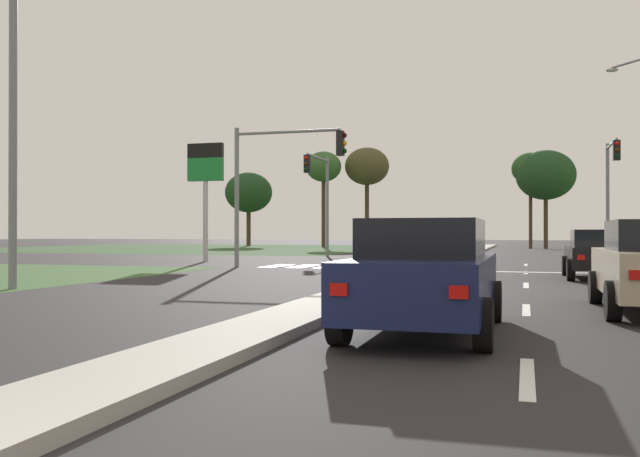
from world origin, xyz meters
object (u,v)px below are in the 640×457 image
car_black_near (601,254)px  street_lamp_near (16,66)px  car_silver_third (425,243)px  treeline_second (323,168)px  treeline_near (249,193)px  treeline_fifth (546,175)px  treeline_third (367,167)px  treeline_fourth (530,169)px  traffic_signal_far_left (320,187)px  car_navy_fourth (425,275)px  traffic_signal_far_right (611,179)px  traffic_signal_near_left (276,170)px  fuel_price_totem (205,175)px

car_black_near → street_lamp_near: street_lamp_near is taller
car_silver_third → treeline_second: 26.20m
treeline_near → treeline_fifth: bearing=-8.4°
treeline_third → treeline_fourth: (15.19, -3.07, -0.89)m
street_lamp_near → treeline_second: 49.89m
traffic_signal_far_left → car_navy_fourth: bearing=-70.6°
traffic_signal_far_right → treeline_fifth: size_ratio=0.71×
car_navy_fourth → street_lamp_near: 12.45m
traffic_signal_far_right → traffic_signal_near_left: size_ratio=1.08×
traffic_signal_far_left → fuel_price_totem: bearing=-115.9°
treeline_near → treeline_second: treeline_second is taller
car_silver_third → traffic_signal_far_left: 7.53m
fuel_price_totem → traffic_signal_far_right: bearing=21.4°
treeline_fifth → car_navy_fourth: bearing=-93.3°
treeline_fourth → traffic_signal_far_right: bearing=-81.7°
fuel_price_totem → treeline_near: size_ratio=0.74×
treeline_fourth → fuel_price_totem: bearing=-114.8°
car_navy_fourth → traffic_signal_far_right: 28.52m
traffic_signal_near_left → treeline_third: size_ratio=0.58×
treeline_third → car_black_near: bearing=-68.7°
traffic_signal_far_right → street_lamp_near: bearing=-124.6°
car_navy_fourth → car_silver_third: bearing=97.9°
traffic_signal_near_left → treeline_near: 44.96m
car_silver_third → treeline_fifth: size_ratio=0.50×
fuel_price_totem → traffic_signal_far_left: bearing=64.1°
treeline_fifth → treeline_third: bearing=168.7°
traffic_signal_near_left → car_black_near: bearing=-15.7°
traffic_signal_far_right → treeline_third: size_ratio=0.62×
traffic_signal_far_right → street_lamp_near: size_ratio=0.61×
car_silver_third → treeline_fourth: treeline_fourth is taller
car_silver_third → car_navy_fourth: 32.33m
treeline_second → treeline_fourth: treeline_second is taller
car_black_near → treeline_fifth: size_ratio=0.49×
traffic_signal_far_right → fuel_price_totem: (-18.74, -7.36, 0.03)m
car_navy_fourth → treeline_fifth: (3.01, 52.80, 5.51)m
street_lamp_near → treeline_third: (-2.79, 51.61, 2.29)m
fuel_price_totem → car_silver_third: bearing=52.6°
traffic_signal_far_right → treeline_second: 34.71m
car_black_near → fuel_price_totem: fuel_price_totem is taller
traffic_signal_far_left → car_silver_third: bearing=39.0°
traffic_signal_far_left → treeline_second: size_ratio=0.63×
traffic_signal_far_right → street_lamp_near: 28.36m
treeline_third → treeline_fifth: size_ratio=1.14×
car_navy_fourth → treeline_fifth: 53.17m
treeline_third → traffic_signal_far_right: bearing=-56.3°
car_silver_third → traffic_signal_far_right: 11.26m
fuel_price_totem → treeline_fifth: size_ratio=0.67×
traffic_signal_far_right → treeline_near: bearing=137.2°
traffic_signal_near_left → treeline_fifth: bearing=73.2°
car_silver_third → fuel_price_totem: 14.94m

